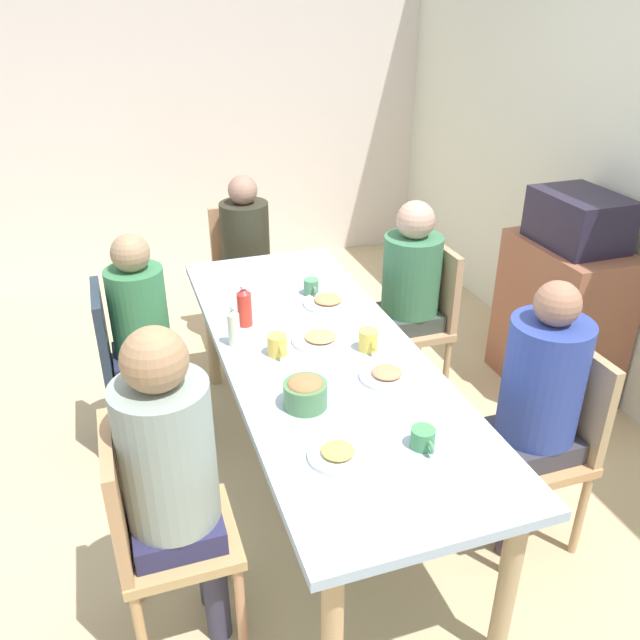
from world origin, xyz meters
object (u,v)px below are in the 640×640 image
(chair_3, at_px, (153,528))
(chair_0, at_px, (549,435))
(dining_table, at_px, (320,366))
(cup_0, at_px, (277,345))
(person_4, at_px, (246,248))
(cup_1, at_px, (311,287))
(person_3, at_px, (172,465))
(plate_2, at_px, (328,302))
(plate_1, at_px, (338,454))
(plate_0, at_px, (320,339))
(person_2, at_px, (144,327))
(plate_3, at_px, (387,375))
(microwave, at_px, (579,220))
(person_1, at_px, (409,284))
(chair_2, at_px, (129,361))
(chair_4, at_px, (245,268))
(chair_1, at_px, (422,314))
(bowl_0, at_px, (305,392))
(bottle_1, at_px, (234,327))
(cup_2, at_px, (368,340))
(bottle_0, at_px, (244,307))
(cup_3, at_px, (423,438))
(side_cabinet, at_px, (560,318))
(person_0, at_px, (538,396))

(chair_3, bearing_deg, chair_0, 90.00)
(dining_table, xyz_separation_m, cup_0, (-0.03, -0.18, 0.12))
(person_4, relative_size, cup_1, 10.16)
(person_3, height_order, plate_2, person_3)
(chair_3, xyz_separation_m, cup_1, (-1.13, 0.93, 0.27))
(dining_table, height_order, plate_1, plate_1)
(chair_3, relative_size, plate_0, 3.55)
(person_2, height_order, plate_0, person_2)
(person_4, relative_size, plate_0, 4.50)
(plate_0, height_order, plate_3, same)
(plate_1, height_order, microwave, microwave)
(person_1, bearing_deg, chair_2, -90.00)
(plate_3, bearing_deg, person_2, -134.40)
(plate_3, bearing_deg, plate_1, -41.63)
(chair_4, xyz_separation_m, person_4, (0.09, 0.00, 0.17))
(chair_1, xyz_separation_m, bowl_0, (0.95, -0.98, 0.29))
(plate_0, relative_size, plate_2, 1.03)
(cup_1, height_order, bottle_1, bottle_1)
(person_2, relative_size, person_4, 1.01)
(plate_1, bearing_deg, microwave, 121.61)
(person_1, distance_m, chair_3, 1.90)
(chair_0, distance_m, person_2, 1.90)
(cup_2, bearing_deg, bottle_0, -131.19)
(chair_3, bearing_deg, chair_2, 180.00)
(cup_1, bearing_deg, chair_2, -91.40)
(plate_3, relative_size, bottle_0, 1.11)
(person_1, relative_size, bowl_0, 7.04)
(plate_1, bearing_deg, bottle_0, -175.39)
(plate_0, relative_size, plate_1, 1.23)
(chair_3, height_order, plate_3, chair_3)
(cup_1, bearing_deg, person_3, -36.76)
(plate_2, height_order, cup_2, cup_2)
(person_1, relative_size, bottle_0, 5.80)
(person_1, distance_m, chair_4, 1.20)
(plate_0, xyz_separation_m, cup_3, (0.81, 0.10, 0.02))
(chair_2, distance_m, plate_0, 0.99)
(bottle_1, xyz_separation_m, side_cabinet, (-0.22, 1.92, -0.38))
(cup_2, relative_size, bottle_1, 0.62)
(cup_2, bearing_deg, person_2, -125.19)
(chair_0, xyz_separation_m, microwave, (-0.96, 0.78, 0.53))
(plate_2, height_order, cup_0, cup_0)
(chair_2, relative_size, cup_2, 7.59)
(person_0, bearing_deg, person_3, -90.00)
(bottle_1, bearing_deg, cup_0, 47.96)
(cup_1, relative_size, side_cabinet, 0.12)
(plate_3, bearing_deg, bowl_0, -77.83)
(plate_2, distance_m, bottle_0, 0.45)
(person_0, height_order, cup_2, person_0)
(chair_1, height_order, plate_0, chair_1)
(person_2, distance_m, plate_3, 1.24)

